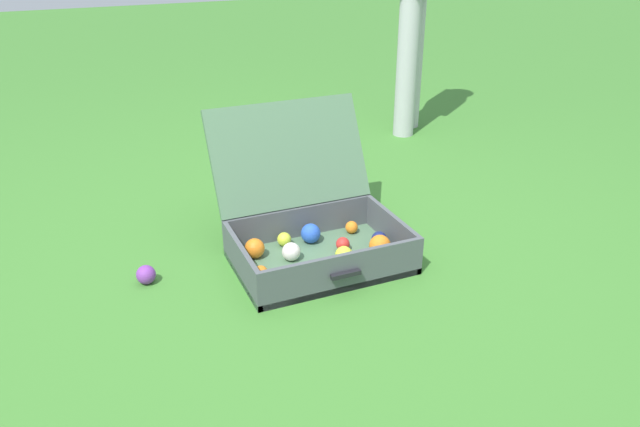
{
  "coord_description": "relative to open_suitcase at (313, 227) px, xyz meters",
  "views": [
    {
      "loc": [
        -0.72,
        -1.88,
        1.18
      ],
      "look_at": [
        0.08,
        -0.03,
        0.21
      ],
      "focal_mm": 34.7,
      "sensor_mm": 36.0,
      "label": 1
    }
  ],
  "objects": [
    {
      "name": "ground_plane",
      "position": [
        -0.08,
        -0.05,
        -0.12
      ],
      "size": [
        16.0,
        16.0,
        0.0
      ],
      "primitive_type": "plane",
      "color": "#3D7A2D"
    },
    {
      "name": "open_suitcase",
      "position": [
        0.0,
        0.0,
        0.0
      ],
      "size": [
        0.63,
        0.65,
        0.53
      ],
      "color": "#4C7051",
      "rests_on": "ground"
    },
    {
      "name": "stray_ball_on_grass",
      "position": [
        -0.63,
        0.04,
        -0.08
      ],
      "size": [
        0.07,
        0.07,
        0.07
      ],
      "primitive_type": "sphere",
      "color": "purple",
      "rests_on": "ground"
    }
  ]
}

